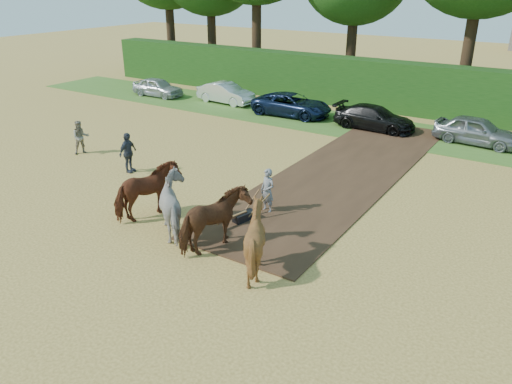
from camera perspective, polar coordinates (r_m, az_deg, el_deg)
The scene contains 8 objects.
ground at distance 16.74m, azimuth -4.41°, elevation -3.99°, with size 120.00×120.00×0.00m, color gold.
earth_strip at distance 21.64m, azimuth 10.06°, elevation 2.30°, with size 4.50×17.00×0.05m, color #472D1C.
grass_verge at distance 28.37m, azimuth 12.97°, elevation 7.11°, with size 50.00×5.00×0.03m, color #38601E.
hedgerow at distance 32.19m, azimuth 16.12°, elevation 11.42°, with size 46.00×1.60×3.00m, color #14380F.
spectator_near at distance 24.77m, azimuth -19.40°, elevation 5.90°, with size 0.77×0.60×1.59m, color tan.
spectator_far at distance 21.76m, azimuth -14.42°, elevation 4.37°, with size 1.01×0.42×1.72m, color #2A2F38.
plough_team at distance 15.55m, azimuth -6.63°, elevation -2.38°, with size 6.65×4.70×1.93m.
parked_cars at distance 27.17m, azimuth 21.31°, elevation 6.85°, with size 40.35×3.11×1.48m.
Camera 1 is at (9.13, -11.75, 7.67)m, focal length 35.00 mm.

